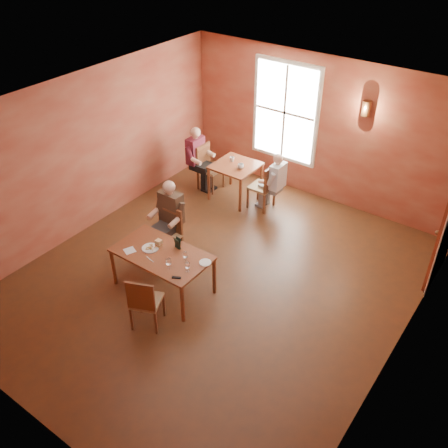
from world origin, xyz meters
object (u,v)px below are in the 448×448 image
Objects in this scene: diner_white at (263,181)px; diner_main at (164,227)px; main_table at (163,271)px; chair_diner_main at (166,236)px; chair_diner_maroon at (211,168)px; chair_empty at (146,300)px; chair_diner_white at (262,186)px; second_table at (235,181)px; diner_maroon at (210,161)px.

diner_main is at bearing 169.06° from diner_white.
chair_diner_main is at bearing 127.57° from main_table.
diner_white is at bearing 90.00° from chair_diner_maroon.
chair_empty is at bearing -65.57° from main_table.
diner_main reaches higher than chair_diner_white.
chair_diner_main is 1.62m from chair_empty.
chair_diner_white reaches higher than chair_empty.
chair_empty reaches higher than second_table.
main_table is 0.86m from diner_main.
main_table is at bearing 23.68° from chair_diner_maroon.
diner_white is at bearing -101.07° from chair_diner_main.
main_table is at bearing -179.01° from chair_diner_white.
diner_maroon reaches higher than main_table.
chair_diner_main is at bearing 169.61° from chair_diner_white.
diner_white is (0.48, 2.47, -0.08)m from diner_main.
diner_white is at bearing -100.94° from diner_main.
diner_main reaches higher than chair_diner_main.
chair_diner_maroon is at bearing -70.69° from chair_diner_main.
chair_empty is at bearing -174.17° from chair_diner_white.
chair_diner_maroon is (-1.35, 3.09, 0.13)m from main_table.
chair_diner_maroon is (-0.65, 0.00, 0.11)m from second_table.
diner_white reaches higher than chair_diner_white.
chair_diner_white is (0.45, 2.47, -0.19)m from diner_main.
chair_empty is 3.97m from second_table.
diner_maroon reaches higher than diner_white.
second_table is at bearing 90.00° from diner_maroon.
chair_empty is at bearing 23.83° from chair_diner_maroon.
chair_diner_white is (-0.05, 3.09, 0.13)m from main_table.
chair_empty is (0.84, -1.39, -0.01)m from chair_diner_main.
diner_white is (0.68, 0.00, 0.22)m from second_table.
chair_diner_main is 2.58m from chair_diner_maroon.
diner_main is at bearing 19.09° from chair_diner_maroon.
diner_main is 1.57× the size of second_table.
diner_white is at bearing 90.44° from main_table.
main_table is 1.17× the size of diner_maroon.
chair_diner_maroon reaches higher than main_table.
main_table is 1.28× the size of diner_white.
diner_maroon is (-1.36, 0.00, 0.06)m from diner_white.
diner_white is 0.91× the size of diner_maroon.
second_table is (-0.20, 2.47, -0.30)m from diner_main.
chair_diner_main is 2.60m from diner_maroon.
diner_white is (0.48, 2.44, 0.13)m from chair_diner_main.
diner_maroon is (-0.88, 2.47, -0.02)m from diner_main.
chair_diner_maroon is 0.17m from diner_maroon.
diner_main reaches higher than diner_white.
diner_maroon is at bearing 180.00° from second_table.
chair_empty is at bearing -74.79° from second_table.
chair_diner_white is at bearing -100.26° from diner_main.
chair_diner_main is 0.79× the size of diner_white.
diner_main is at bearing 128.88° from main_table.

